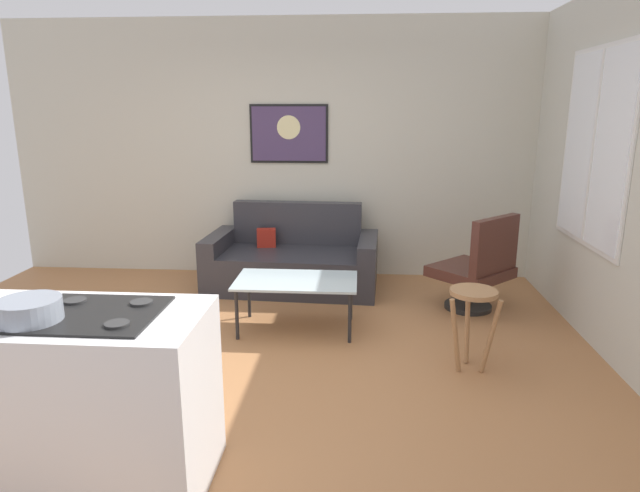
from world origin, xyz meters
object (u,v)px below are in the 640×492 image
at_px(coffee_table, 296,283).
at_px(armchair, 478,267).
at_px(wall_painting, 289,134).
at_px(mixing_bowl, 30,312).
at_px(bar_stool, 473,307).
at_px(couch, 293,261).

bearing_deg(coffee_table, armchair, 18.96).
height_order(coffee_table, wall_painting, wall_painting).
bearing_deg(mixing_bowl, coffee_table, 66.22).
bearing_deg(bar_stool, coffee_table, 154.20).
bearing_deg(wall_painting, couch, -79.90).
bearing_deg(wall_painting, mixing_bowl, -100.32).
bearing_deg(coffee_table, couch, 98.40).
bearing_deg(mixing_bowl, armchair, 46.54).
relative_size(armchair, mixing_bowl, 3.25).
xyz_separation_m(armchair, bar_stool, (-0.29, -1.21, 0.05)).
xyz_separation_m(couch, armchair, (1.80, -0.60, 0.15)).
bearing_deg(coffee_table, wall_painting, 98.91).
distance_m(coffee_table, bar_stool, 1.49).
bearing_deg(bar_stool, mixing_bowl, -146.53).
bearing_deg(bar_stool, armchair, 76.61).
bearing_deg(couch, mixing_bowl, -103.29).
relative_size(coffee_table, mixing_bowl, 3.64).
distance_m(couch, armchair, 1.91).
xyz_separation_m(bar_stool, wall_painting, (-1.60, 2.31, 1.10)).
relative_size(couch, wall_painting, 2.11).
relative_size(armchair, wall_painting, 1.07).
distance_m(coffee_table, armchair, 1.73).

